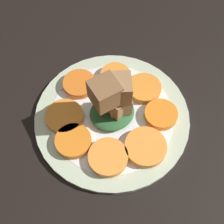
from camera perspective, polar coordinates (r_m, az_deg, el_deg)
table_slab at (r=54.38cm, az=0.00°, el=-1.60°), size 120.00×120.00×2.00cm
plate at (r=53.04cm, az=0.00°, el=-0.84°), size 29.04×29.04×1.05cm
carrot_slice_0 at (r=55.80cm, az=-6.65°, el=5.70°), size 6.41×6.41×1.34cm
carrot_slice_1 at (r=52.31cm, az=-9.66°, el=-0.92°), size 6.96×6.96×1.34cm
carrot_slice_2 at (r=49.91cm, az=-7.87°, el=-5.84°), size 6.40×6.40×1.34cm
carrot_slice_3 at (r=48.33cm, az=-0.79°, el=-9.16°), size 6.86×6.86×1.34cm
carrot_slice_4 at (r=49.35cm, az=6.81°, el=-7.05°), size 7.34×7.34×1.34cm
carrot_slice_5 at (r=52.56cm, az=9.89°, el=-0.50°), size 6.15×6.15×1.34cm
carrot_slice_6 at (r=55.19cm, az=6.56°, el=4.80°), size 6.58×6.58×1.34cm
carrot_slice_7 at (r=56.56cm, az=0.67°, el=7.32°), size 6.04×6.04×1.34cm
center_pile at (r=48.51cm, az=0.34°, el=2.24°), size 8.44×7.60×10.45cm
fork at (r=56.22cm, az=-0.89°, el=6.03°), size 17.62×6.91×0.40cm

